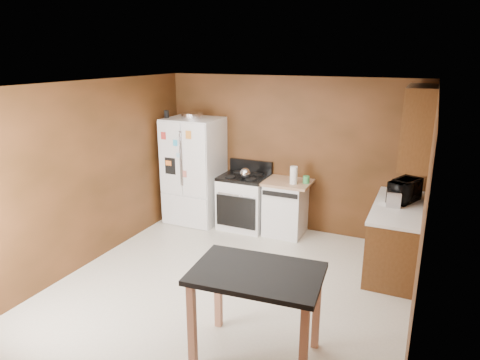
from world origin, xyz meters
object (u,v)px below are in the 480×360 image
Objects in this scene: refrigerator at (194,171)px; roasting_pan at (192,116)px; toaster at (394,197)px; island at (257,285)px; pen_cup at (166,114)px; green_canister at (306,180)px; dishwasher at (286,207)px; paper_towel at (294,175)px; gas_range at (244,201)px; microwave at (405,191)px; kettle at (245,173)px.

roasting_pan is at bearing -70.65° from refrigerator.
island is (-0.96, -2.43, -0.24)m from toaster.
roasting_pan is 0.44m from pen_cup.
roasting_pan is at bearing 167.74° from toaster.
green_canister is 2.98m from island.
pen_cup is at bearing -173.74° from dishwasher.
refrigerator is 2.02× the size of dishwasher.
gas_range is at bearing 175.83° from paper_towel.
gas_range is at bearing 163.37° from toaster.
microwave is (3.39, -0.17, -0.81)m from roasting_pan.
green_canister is 0.13× the size of dishwasher.
green_canister reaches higher than dishwasher.
pen_cup is at bearing 112.96° from microwave.
dishwasher is (0.64, 0.16, -0.53)m from kettle.
roasting_pan is 0.33× the size of gas_range.
toaster is 0.26m from microwave.
paper_towel is 0.22m from green_canister.
green_canister is (0.17, 0.11, -0.08)m from paper_towel.
island is (2.73, -2.71, -1.10)m from pen_cup.
green_canister reaches higher than island.
toaster is (1.33, -0.52, 0.06)m from green_canister.
microwave is at bearing -5.56° from gas_range.
roasting_pan is 1.65m from gas_range.
paper_towel is at bearing 100.78° from island.
microwave reaches higher than green_canister.
island is (2.31, -2.85, -0.13)m from refrigerator.
kettle is at bearing -175.00° from paper_towel.
pen_cup is 0.42× the size of toaster.
gas_range is 3.24m from island.
gas_range is at bearing 119.70° from kettle.
roasting_pan reaches higher than refrigerator.
refrigerator is (-0.00, 0.01, -0.94)m from roasting_pan.
refrigerator reaches higher than island.
microwave is 1.88m from dishwasher.
microwave is 2.89m from island.
pen_cup is at bearing -163.31° from roasting_pan.
kettle is at bearing 166.20° from toaster.
green_canister is at bearing 102.38° from microwave.
kettle is 0.55m from gas_range.
island is (2.31, -2.83, -1.08)m from roasting_pan.
refrigerator is 1.01m from gas_range.
paper_towel is 0.22× the size of island.
gas_range is at bearing 108.03° from microwave.
pen_cup is 0.07× the size of refrigerator.
island is (-1.08, -2.66, -0.27)m from microwave.
gas_range is at bearing 8.57° from pen_cup.
dishwasher is at bearing 1.94° from gas_range.
green_canister is at bearing 153.36° from toaster.
toaster is at bearing -11.41° from gas_range.
toaster is (3.70, -0.28, -0.86)m from pen_cup.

